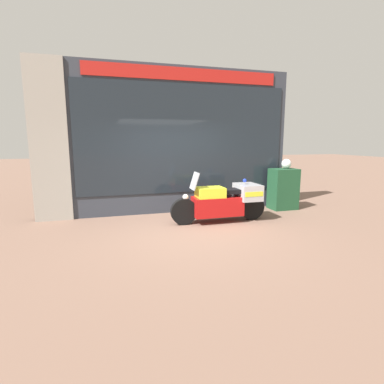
{
  "coord_description": "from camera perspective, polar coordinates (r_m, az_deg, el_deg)",
  "views": [
    {
      "loc": [
        -1.69,
        -5.97,
        1.93
      ],
      "look_at": [
        0.36,
        1.05,
        0.67
      ],
      "focal_mm": 28.0,
      "sensor_mm": 36.0,
      "label": 1
    }
  ],
  "objects": [
    {
      "name": "paramedic_motorcycle",
      "position": [
        7.21,
        6.27,
        -1.61
      ],
      "size": [
        2.35,
        0.72,
        1.22
      ],
      "rotation": [
        0.0,
        0.0,
        3.13
      ],
      "color": "black",
      "rests_on": "ground"
    },
    {
      "name": "ground_plane",
      "position": [
        6.5,
        -0.43,
        -7.53
      ],
      "size": [
        60.0,
        60.0,
        0.0
      ],
      "primitive_type": "plane",
      "color": "#7A5B4C"
    },
    {
      "name": "shop_building",
      "position": [
        8.07,
        -7.24,
        9.65
      ],
      "size": [
        6.72,
        0.55,
        3.84
      ],
      "color": "#333842",
      "rests_on": "ground"
    },
    {
      "name": "utility_cabinet",
      "position": [
        8.89,
        16.97,
        0.56
      ],
      "size": [
        0.72,
        0.54,
        1.15
      ],
      "primitive_type": "cube",
      "color": "#1E4C2D",
      "rests_on": "ground"
    },
    {
      "name": "white_helmet",
      "position": [
        8.89,
        17.54,
        5.15
      ],
      "size": [
        0.27,
        0.27,
        0.27
      ],
      "primitive_type": "sphere",
      "color": "white",
      "rests_on": "utility_cabinet"
    },
    {
      "name": "window_display",
      "position": [
        8.39,
        -1.87,
        -0.24
      ],
      "size": [
        5.41,
        0.3,
        2.0
      ],
      "color": "slate",
      "rests_on": "ground"
    }
  ]
}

